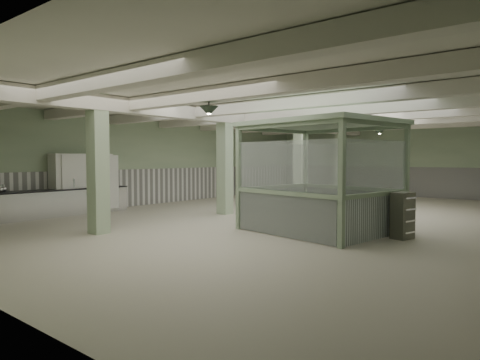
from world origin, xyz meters
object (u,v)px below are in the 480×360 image
Objects in this scene: walkin_cooler at (83,185)px; guard_booth at (320,159)px; filing_cabinet at (403,216)px; prep_counter at (55,203)px.

walkin_cooler is 0.54× the size of guard_booth.
guard_booth is 2.53m from filing_cabinet.
walkin_cooler is 10.76m from filing_cabinet.
guard_booth is at bearing 19.90° from prep_counter.
guard_booth reaches higher than filing_cabinet.
prep_counter is 2.36× the size of walkin_cooler.
prep_counter is 4.61× the size of filing_cabinet.
guard_booth reaches higher than walkin_cooler.
filing_cabinet is at bearing 17.75° from guard_booth.
prep_counter is at bearing -85.61° from walkin_cooler.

